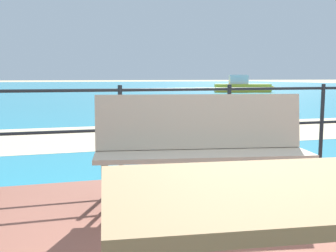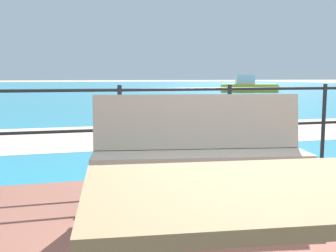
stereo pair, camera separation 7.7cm
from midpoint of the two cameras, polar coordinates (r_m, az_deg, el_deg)
sea_water at (r=41.48m, az=-14.32°, el=5.43°), size 90.00×90.00×0.01m
beach_strip at (r=7.61m, az=-6.93°, el=-1.38°), size 54.02×3.40×0.01m
park_bench at (r=3.18m, az=4.24°, el=-2.10°), size 1.76×0.70×0.93m
railing_fence at (r=4.08m, az=0.74°, el=0.84°), size 5.94×0.04×0.99m
boat_near at (r=29.01m, az=10.76°, el=5.69°), size 4.50×2.17×1.24m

